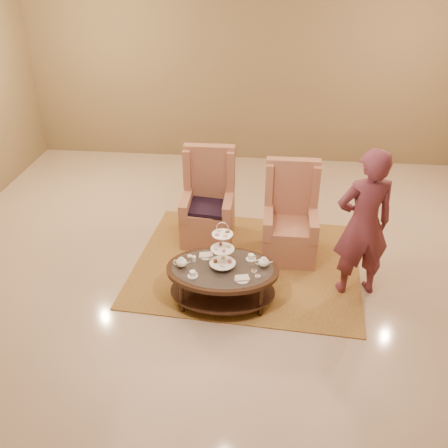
# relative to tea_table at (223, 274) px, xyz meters

# --- Properties ---
(ground) EXTENTS (8.00, 8.00, 0.00)m
(ground) POSITION_rel_tea_table_xyz_m (0.10, 0.28, -0.38)
(ground) COLOR #C3AA91
(ground) RESTS_ON ground
(ceiling) EXTENTS (8.00, 8.00, 0.02)m
(ceiling) POSITION_rel_tea_table_xyz_m (0.10, 0.28, -0.38)
(ceiling) COLOR beige
(ceiling) RESTS_ON ground
(wall_back) EXTENTS (8.00, 0.04, 3.50)m
(wall_back) POSITION_rel_tea_table_xyz_m (0.10, 4.28, 1.37)
(wall_back) COLOR olive
(wall_back) RESTS_ON ground
(rug) EXTENTS (2.96, 2.52, 0.01)m
(rug) POSITION_rel_tea_table_xyz_m (0.24, 0.77, -0.37)
(rug) COLOR #AB863C
(rug) RESTS_ON ground
(tea_table) EXTENTS (1.27, 0.90, 1.05)m
(tea_table) POSITION_rel_tea_table_xyz_m (0.00, 0.00, 0.00)
(tea_table) COLOR black
(tea_table) RESTS_ON ground
(armchair_left) EXTENTS (0.69, 0.71, 1.26)m
(armchair_left) POSITION_rel_tea_table_xyz_m (-0.34, 1.42, 0.05)
(armchair_left) COLOR #AA6B50
(armchair_left) RESTS_ON ground
(armchair_right) EXTENTS (0.67, 0.70, 1.25)m
(armchair_right) POSITION_rel_tea_table_xyz_m (0.75, 1.10, 0.04)
(armchair_right) COLOR #AA6B50
(armchair_right) RESTS_ON ground
(person) EXTENTS (0.73, 0.57, 1.79)m
(person) POSITION_rel_tea_table_xyz_m (1.52, 0.37, 0.51)
(person) COLOR brown
(person) RESTS_ON ground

